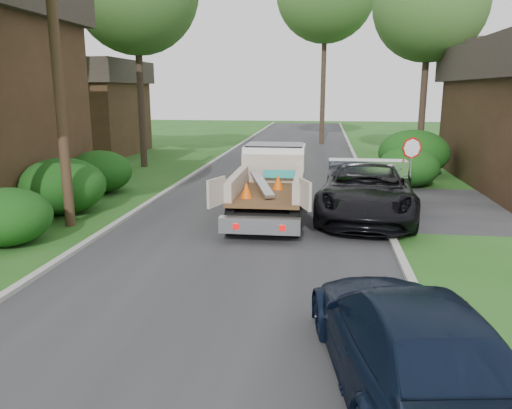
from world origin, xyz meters
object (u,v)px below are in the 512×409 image
at_px(house_left_far, 80,106).
at_px(black_pickup, 367,190).
at_px(stop_sign, 411,157).
at_px(tree_right_far, 430,4).
at_px(utility_pole, 56,50).
at_px(flatbed_truck, 272,177).
at_px(navy_suv, 408,340).

xyz_separation_m(house_left_far, black_pickup, (17.10, -14.68, -2.16)).
bearing_deg(black_pickup, house_left_far, 145.14).
height_order(stop_sign, house_left_far, house_left_far).
bearing_deg(tree_right_far, utility_pole, -130.84).
distance_m(flatbed_truck, black_pickup, 3.16).
height_order(utility_pole, navy_suv, utility_pole).
distance_m(tree_right_far, flatbed_truck, 16.07).
bearing_deg(utility_pole, black_pickup, 14.42).
bearing_deg(flatbed_truck, utility_pole, -157.54).
bearing_deg(stop_sign, navy_suv, -99.13).
xyz_separation_m(tree_right_far, navy_suv, (-4.15, -22.50, -7.73)).
relative_size(house_left_far, navy_suv, 1.47).
xyz_separation_m(utility_pole, navy_suv, (8.83, -7.48, -4.43)).
relative_size(utility_pole, tree_right_far, 0.87).
distance_m(stop_sign, house_left_far, 22.81).
bearing_deg(flatbed_truck, black_pickup, -4.32).
bearing_deg(black_pickup, stop_sign, 52.25).
bearing_deg(tree_right_far, navy_suv, -100.45).
bearing_deg(tree_right_far, stop_sign, -101.81).
distance_m(house_left_far, tree_right_far, 21.78).
relative_size(house_left_far, tree_right_far, 0.66).
bearing_deg(house_left_far, tree_right_far, -5.44).
distance_m(house_left_far, navy_suv, 29.82).
bearing_deg(navy_suv, flatbed_truck, -83.31).
height_order(house_left_far, navy_suv, house_left_far).
distance_m(stop_sign, tree_right_far, 13.08).
bearing_deg(tree_right_far, house_left_far, 174.56).
height_order(stop_sign, black_pickup, stop_sign).
bearing_deg(black_pickup, flatbed_truck, -177.88).
bearing_deg(navy_suv, utility_pole, -49.67).
height_order(house_left_far, black_pickup, house_left_far).
height_order(tree_right_far, navy_suv, tree_right_far).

